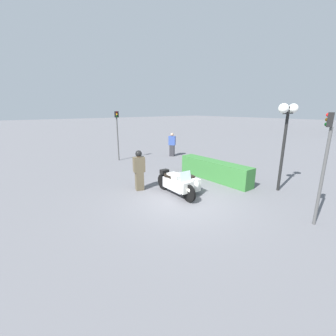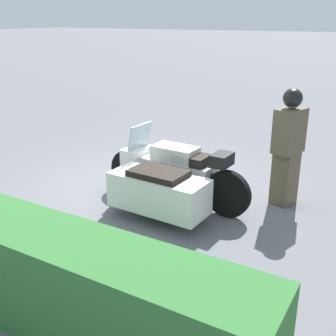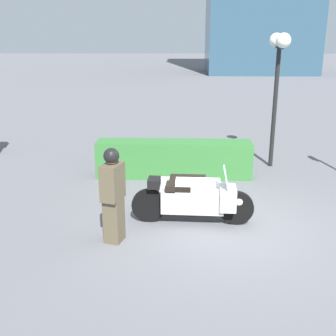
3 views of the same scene
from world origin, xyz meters
name	(u,v)px [view 1 (image 1 of 3)]	position (x,y,z in m)	size (l,w,h in m)	color
ground_plane	(184,202)	(0.00, 0.00, 0.00)	(160.00, 160.00, 0.00)	slate
police_motorcycle	(182,183)	(-0.69, 0.50, 0.48)	(2.46, 1.25, 1.17)	black
officer_rider	(139,169)	(-2.20, -0.66, 0.94)	(0.42, 0.55, 1.78)	brown
hedge_bush_curbside	(214,170)	(-1.17, 3.11, 0.48)	(4.11, 0.72, 0.97)	#337033
twin_lamp_post	(287,121)	(1.63, 4.14, 3.00)	(0.39, 1.23, 3.71)	black
traffic_light_near	(325,154)	(3.80, 2.02, 2.24)	(0.22, 0.29, 3.41)	#4C4C4C
traffic_light_far	(117,129)	(-8.17, 1.25, 2.20)	(0.22, 0.28, 3.34)	#4C4C4C
pedestrian_bystander	(172,145)	(-7.03, 5.11, 0.87)	(0.57, 0.54, 1.75)	#2D2D33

